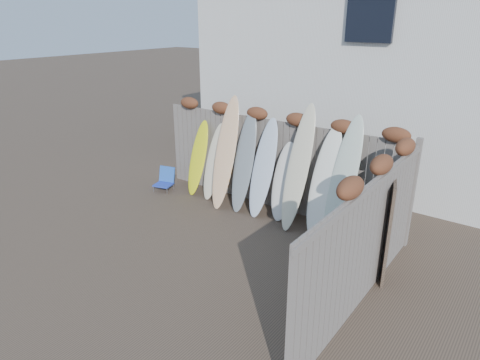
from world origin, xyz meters
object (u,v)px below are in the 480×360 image
Objects in this scene: lattice_panel at (389,225)px; surfboard_0 at (198,158)px; wooden_crate at (351,261)px; beach_chair at (165,179)px.

lattice_panel is 0.93× the size of surfboard_0.
wooden_crate is 0.38× the size of surfboard_0.
lattice_panel is at bearing 61.44° from wooden_crate.
wooden_crate is at bearing -10.39° from beach_chair.
surfboard_0 reaches higher than lattice_panel.
lattice_panel is (0.34, 0.62, 0.50)m from wooden_crate.
wooden_crate is 0.87m from lattice_panel.
wooden_crate is at bearing -136.59° from lattice_panel.
surfboard_0 is at bearing 153.53° from lattice_panel.
beach_chair is 1.08m from surfboard_0.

